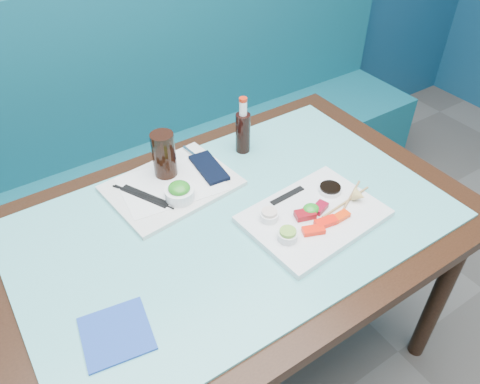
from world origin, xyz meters
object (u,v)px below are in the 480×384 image
serving_tray (172,186)px  blue_napkin (116,333)px  sashimi_plate (314,216)px  cola_glass (164,155)px  dining_table (234,241)px  booth_bench (134,174)px  cola_bottle_body (243,133)px  seaweed_bowl (180,194)px

serving_tray → blue_napkin: 0.53m
sashimi_plate → blue_napkin: sashimi_plate is taller
serving_tray → blue_napkin: size_ratio=2.48×
cola_glass → dining_table: bearing=-75.8°
sashimi_plate → serving_tray: 0.45m
sashimi_plate → booth_bench: bearing=96.6°
dining_table → cola_glass: size_ratio=9.32×
booth_bench → cola_bottle_body: size_ratio=21.20×
sashimi_plate → serving_tray: sashimi_plate is taller
seaweed_bowl → blue_napkin: seaweed_bowl is taller
blue_napkin → seaweed_bowl: bearing=43.5°
seaweed_bowl → cola_bottle_body: 0.33m
booth_bench → cola_glass: bearing=-97.4°
booth_bench → serving_tray: 0.73m
cola_glass → blue_napkin: size_ratio=0.98×
dining_table → seaweed_bowl: size_ratio=15.65×
seaweed_bowl → cola_glass: size_ratio=0.60×
dining_table → seaweed_bowl: (-0.09, 0.15, 0.12)m
booth_bench → cola_bottle_body: (0.22, -0.57, 0.45)m
booth_bench → sashimi_plate: bearing=-78.7°
cola_glass → cola_bottle_body: 0.29m
serving_tray → seaweed_bowl: seaweed_bowl is taller
seaweed_bowl → blue_napkin: (-0.34, -0.32, -0.03)m
blue_napkin → cola_bottle_body: bearing=34.3°
seaweed_bowl → blue_napkin: size_ratio=0.59×
dining_table → sashimi_plate: size_ratio=3.63×
booth_bench → cola_glass: 0.73m
seaweed_bowl → cola_glass: cola_glass is taller
serving_tray → blue_napkin: serving_tray is taller
dining_table → sashimi_plate: 0.25m
seaweed_bowl → cola_bottle_body: cola_bottle_body is taller
sashimi_plate → cola_bottle_body: (0.02, 0.40, 0.06)m
serving_tray → cola_glass: bearing=73.4°
dining_table → booth_bench: bearing=90.0°
serving_tray → cola_glass: 0.10m
cola_glass → cola_bottle_body: bearing=-2.3°
serving_tray → cola_bottle_body: size_ratio=2.68×
sashimi_plate → cola_bottle_body: size_ratio=2.73×
serving_tray → cola_bottle_body: 0.31m
sashimi_plate → seaweed_bowl: bearing=130.9°
dining_table → cola_bottle_body: bearing=51.6°
booth_bench → dining_table: (0.00, -0.84, 0.29)m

